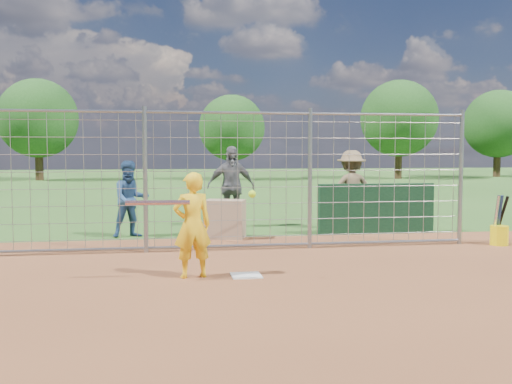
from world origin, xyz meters
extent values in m
plane|color=#2D591E|center=(0.00, 0.00, 0.00)|extent=(100.00, 100.00, 0.00)
plane|color=brown|center=(0.00, -3.00, 0.01)|extent=(18.00, 18.00, 0.00)
cube|color=silver|center=(0.00, -0.20, 0.01)|extent=(0.43, 0.43, 0.02)
cube|color=#11381E|center=(3.40, 3.60, 0.55)|extent=(2.60, 0.20, 1.10)
imported|color=yellow|center=(-0.77, -0.17, 0.76)|extent=(0.61, 0.46, 1.51)
imported|color=navy|center=(-1.88, 3.92, 0.80)|extent=(0.93, 0.82, 1.61)
imported|color=#5F5E63|center=(0.38, 5.19, 0.97)|extent=(1.13, 0.47, 1.93)
imported|color=olive|center=(3.10, 4.41, 0.91)|extent=(1.21, 0.73, 1.83)
cube|color=tan|center=(0.06, 3.46, 0.40)|extent=(0.93, 0.77, 0.80)
cylinder|color=silver|center=(-1.24, -0.50, 1.12)|extent=(0.86, 0.11, 0.06)
sphere|color=#BEF81A|center=(0.02, -0.64, 1.23)|extent=(0.10, 0.10, 0.10)
cylinder|color=yellow|center=(5.19, 1.75, 0.19)|extent=(0.34, 0.34, 0.38)
cylinder|color=silver|center=(5.14, 1.80, 0.55)|extent=(0.08, 0.24, 0.84)
cylinder|color=navy|center=(5.21, 1.80, 0.55)|extent=(0.06, 0.22, 0.84)
cylinder|color=black|center=(5.26, 1.80, 0.55)|extent=(0.12, 0.34, 0.82)
cylinder|color=gray|center=(-1.50, 2.00, 1.30)|extent=(0.08, 0.08, 2.60)
cylinder|color=gray|center=(1.50, 2.00, 1.30)|extent=(0.08, 0.08, 2.60)
cylinder|color=gray|center=(4.50, 2.00, 1.30)|extent=(0.08, 0.08, 2.60)
cylinder|color=gray|center=(0.00, 2.00, 2.50)|extent=(9.00, 0.05, 0.05)
cylinder|color=gray|center=(0.00, 2.00, 0.08)|extent=(9.00, 0.05, 0.05)
cube|color=gray|center=(0.00, 2.00, 1.25)|extent=(9.00, 0.02, 2.50)
cylinder|color=#3F2B19|center=(-9.00, 29.00, 1.26)|extent=(0.50, 0.50, 2.52)
sphere|color=#26561E|center=(-9.00, 29.00, 3.85)|extent=(4.90, 4.90, 4.90)
cylinder|color=#3F2B19|center=(3.00, 28.00, 1.08)|extent=(0.50, 0.50, 2.16)
sphere|color=#26561E|center=(3.00, 28.00, 3.30)|extent=(4.20, 4.20, 4.20)
cylinder|color=#3F2B19|center=(14.00, 27.50, 1.30)|extent=(0.50, 0.50, 2.59)
sphere|color=#26561E|center=(14.00, 27.50, 3.96)|extent=(5.04, 5.04, 5.04)
cylinder|color=#3F2B19|center=(22.00, 29.00, 1.22)|extent=(0.50, 0.50, 2.45)
sphere|color=#26561E|center=(22.00, 29.00, 3.74)|extent=(4.76, 4.76, 4.76)
camera|label=1|loc=(-1.12, -8.26, 1.81)|focal=40.00mm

